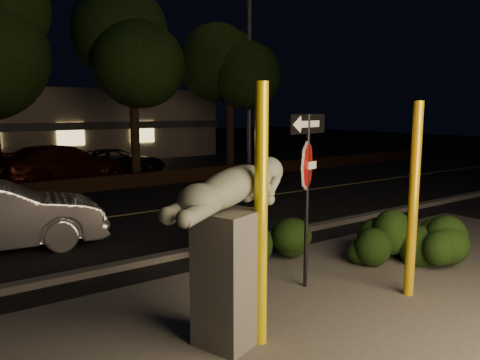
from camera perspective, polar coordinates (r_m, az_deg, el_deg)
name	(u,v)px	position (r m, az deg, el deg)	size (l,w,h in m)	color
ground	(100,197)	(16.07, -16.74, -2.05)	(90.00, 90.00, 0.00)	black
patio	(368,316)	(7.05, 15.34, -15.66)	(14.00, 6.00, 0.02)	#4C4944
road	(137,214)	(13.32, -12.49, -4.02)	(80.00, 8.00, 0.01)	black
lane_marking	(137,213)	(13.32, -12.49, -3.97)	(80.00, 0.12, 0.01)	#C0B74D
curb	(217,247)	(9.78, -2.84, -8.11)	(80.00, 0.25, 0.12)	#4C4944
brick_wall	(87,185)	(17.25, -18.19, -0.56)	(40.00, 0.35, 0.50)	#3F2214
parking_lot	(46,174)	(22.74, -22.53, 0.71)	(40.00, 12.00, 0.01)	black
building	(10,124)	(30.40, -26.26, 6.09)	(22.00, 10.20, 4.00)	gray
tree_far_c	(132,37)	(19.52, -13.07, 16.61)	(4.80, 4.80, 7.84)	black
tree_far_d	(230,54)	(22.33, -1.23, 15.16)	(4.40, 4.40, 7.42)	black
yellow_pole_left	(261,218)	(5.58, 2.56, -4.63)	(0.16, 0.16, 3.19)	yellow
yellow_pole_right	(413,201)	(7.54, 20.38, -2.43)	(0.15, 0.15, 3.00)	gold
signpost	(308,166)	(7.40, 8.23, 1.68)	(0.93, 0.24, 2.80)	black
sculpture	(229,234)	(5.65, -1.29, -6.62)	(2.08, 1.17, 2.25)	#4C4944
hedge_center	(268,238)	(8.92, 3.49, -7.09)	(1.78, 0.83, 0.93)	black
hedge_right	(384,234)	(9.36, 17.14, -6.35)	(1.58, 0.85, 1.04)	black
hedge_far_right	(432,242)	(9.33, 22.41, -7.03)	(1.33, 0.83, 0.92)	black
streetlight	(247,28)	(22.36, 0.85, 18.02)	(1.55, 0.86, 10.97)	#505156
parked_car_darkred	(62,165)	(19.25, -20.83, 1.77)	(2.14, 5.27, 1.53)	#3C0F07
parked_car_dark	(117,162)	(20.87, -14.79, 2.09)	(2.00, 4.33, 1.20)	black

